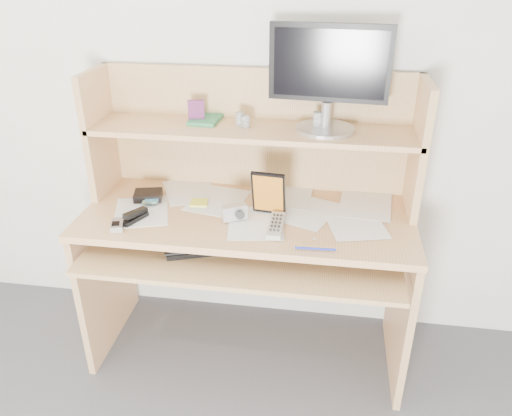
# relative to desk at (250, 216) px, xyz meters

# --- Properties ---
(back_wall) EXTENTS (3.60, 0.04, 2.50)m
(back_wall) POSITION_rel_desk_xyz_m (0.00, 0.24, 0.56)
(back_wall) COLOR white
(back_wall) RESTS_ON floor
(desk) EXTENTS (1.40, 0.70, 1.30)m
(desk) POSITION_rel_desk_xyz_m (0.00, 0.00, 0.00)
(desk) COLOR tan
(desk) RESTS_ON floor
(paper_clutter) EXTENTS (1.32, 0.54, 0.01)m
(paper_clutter) POSITION_rel_desk_xyz_m (0.00, -0.08, 0.06)
(paper_clutter) COLOR silver
(paper_clutter) RESTS_ON desk
(keyboard) EXTENTS (0.45, 0.28, 0.03)m
(keyboard) POSITION_rel_desk_xyz_m (-0.11, -0.20, -0.03)
(keyboard) COLOR black
(keyboard) RESTS_ON desk
(tv_remote) EXTENTS (0.06, 0.20, 0.02)m
(tv_remote) POSITION_rel_desk_xyz_m (0.14, -0.19, 0.07)
(tv_remote) COLOR #A5A49F
(tv_remote) RESTS_ON paper_clutter
(flip_phone) EXTENTS (0.07, 0.10, 0.02)m
(flip_phone) POSITION_rel_desk_xyz_m (-0.50, -0.28, 0.07)
(flip_phone) COLOR #A4A4A6
(flip_phone) RESTS_ON paper_clutter
(stapler) EXTENTS (0.08, 0.13, 0.04)m
(stapler) POSITION_rel_desk_xyz_m (-0.45, -0.21, 0.08)
(stapler) COLOR black
(stapler) RESTS_ON paper_clutter
(wallet) EXTENTS (0.14, 0.12, 0.03)m
(wallet) POSITION_rel_desk_xyz_m (-0.46, -0.01, 0.08)
(wallet) COLOR black
(wallet) RESTS_ON paper_clutter
(sticky_note_pad) EXTENTS (0.08, 0.08, 0.01)m
(sticky_note_pad) POSITION_rel_desk_xyz_m (-0.22, -0.02, 0.06)
(sticky_note_pad) COLOR #FFF443
(sticky_note_pad) RESTS_ON desk
(digital_camera) EXTENTS (0.11, 0.08, 0.06)m
(digital_camera) POSITION_rel_desk_xyz_m (-0.04, -0.15, 0.09)
(digital_camera) COLOR silver
(digital_camera) RESTS_ON paper_clutter
(game_case) EXTENTS (0.14, 0.03, 0.20)m
(game_case) POSITION_rel_desk_xyz_m (0.09, -0.08, 0.16)
(game_case) COLOR black
(game_case) RESTS_ON paper_clutter
(blue_pen) EXTENTS (0.15, 0.02, 0.01)m
(blue_pen) POSITION_rel_desk_xyz_m (0.30, -0.34, 0.07)
(blue_pen) COLOR #1627AB
(blue_pen) RESTS_ON paper_clutter
(card_box) EXTENTS (0.07, 0.03, 0.10)m
(card_box) POSITION_rel_desk_xyz_m (-0.25, 0.11, 0.43)
(card_box) COLOR maroon
(card_box) RESTS_ON desk
(shelf_book) EXTENTS (0.13, 0.17, 0.02)m
(shelf_book) POSITION_rel_desk_xyz_m (-0.21, 0.12, 0.39)
(shelf_book) COLOR #2E734F
(shelf_book) RESTS_ON desk
(chip_stack_a) EXTENTS (0.04, 0.04, 0.05)m
(chip_stack_a) POSITION_rel_desk_xyz_m (-0.03, 0.07, 0.41)
(chip_stack_a) COLOR black
(chip_stack_a) RESTS_ON desk
(chip_stack_b) EXTENTS (0.04, 0.04, 0.06)m
(chip_stack_b) POSITION_rel_desk_xyz_m (-0.06, 0.09, 0.42)
(chip_stack_b) COLOR white
(chip_stack_b) RESTS_ON desk
(chip_stack_c) EXTENTS (0.05, 0.05, 0.06)m
(chip_stack_c) POSITION_rel_desk_xyz_m (0.28, 0.11, 0.41)
(chip_stack_c) COLOR black
(chip_stack_c) RESTS_ON desk
(chip_stack_d) EXTENTS (0.05, 0.05, 0.07)m
(chip_stack_d) POSITION_rel_desk_xyz_m (0.27, 0.09, 0.42)
(chip_stack_d) COLOR white
(chip_stack_d) RESTS_ON desk
(monitor) EXTENTS (0.48, 0.24, 0.42)m
(monitor) POSITION_rel_desk_xyz_m (0.30, 0.10, 0.61)
(monitor) COLOR #AFAFB4
(monitor) RESTS_ON desk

